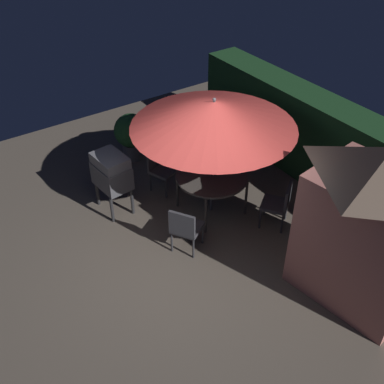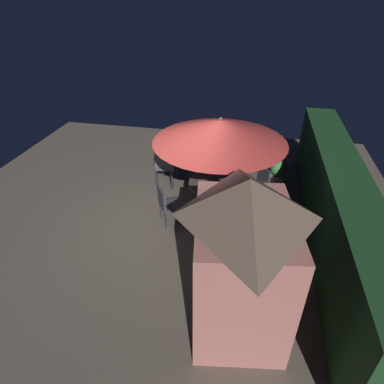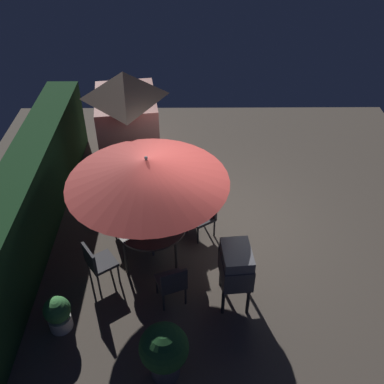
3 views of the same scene
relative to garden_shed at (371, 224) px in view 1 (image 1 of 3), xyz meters
name	(u,v)px [view 1 (image 1 of 3)]	position (x,y,z in m)	size (l,w,h in m)	color
ground_plane	(183,252)	(-2.16, -1.77, -1.32)	(11.00, 11.00, 0.00)	brown
hedge_backdrop	(332,148)	(-2.16, 1.73, -0.46)	(7.21, 0.76, 1.73)	#193D1E
garden_shed	(371,224)	(0.00, 0.00, 0.00)	(2.02, 1.64, 2.59)	#B26B60
patio_table	(212,178)	(-2.82, -0.69, -0.58)	(1.31, 1.31, 0.80)	#47423D
patio_umbrella	(214,114)	(-2.82, -0.69, 0.72)	(2.83, 2.83, 2.33)	#4C4C51
bbq_grill	(111,172)	(-3.88, -2.18, -0.47)	(0.74, 0.56, 1.20)	#47474C
chair_near_shed	(229,156)	(-3.48, 0.24, -0.80)	(0.64, 0.64, 0.90)	#38383D
chair_far_side	(160,166)	(-3.96, -1.11, -0.80)	(0.59, 0.59, 0.90)	#38383D
chair_toward_hedge	(185,227)	(-2.18, -1.71, -0.80)	(0.64, 0.64, 0.90)	#38383D
chair_toward_house	(280,202)	(-1.79, 0.05, -0.80)	(0.65, 0.65, 0.90)	#38383D
potted_plant_by_shed	(131,134)	(-5.30, -1.03, -0.72)	(0.73, 0.73, 1.05)	#4C4C51
potted_plant_by_grill	(220,136)	(-4.46, 0.75, -0.97)	(0.45, 0.45, 0.67)	silver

